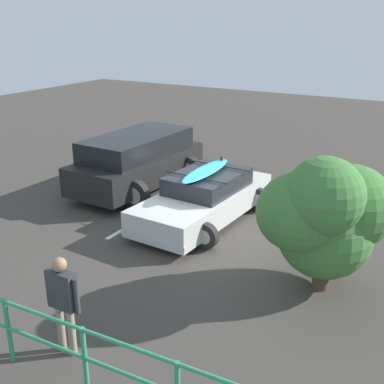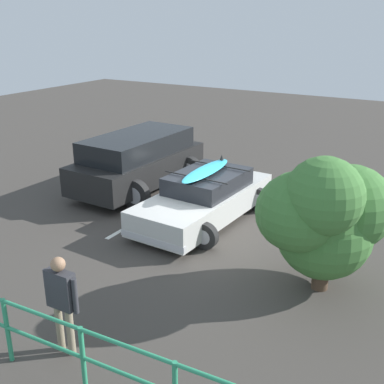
# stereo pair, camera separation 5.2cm
# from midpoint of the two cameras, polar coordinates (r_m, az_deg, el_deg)

# --- Properties ---
(ground_plane) EXTENTS (44.00, 44.00, 0.02)m
(ground_plane) POSITION_cam_midpoint_polar(r_m,az_deg,el_deg) (11.67, 2.76, -4.80)
(ground_plane) COLOR #423D38
(ground_plane) RESTS_ON ground
(parking_stripe) EXTENTS (0.12, 4.27, 0.00)m
(parking_stripe) POSITION_cam_midpoint_polar(r_m,az_deg,el_deg) (13.02, -3.94, -2.04)
(parking_stripe) COLOR silver
(parking_stripe) RESTS_ON ground
(sedan_car) EXTENTS (2.48, 4.45, 1.50)m
(sedan_car) POSITION_cam_midpoint_polar(r_m,az_deg,el_deg) (12.13, 1.66, -0.70)
(sedan_car) COLOR silver
(sedan_car) RESTS_ON ground
(suv_car) EXTENTS (2.80, 4.66, 1.67)m
(suv_car) POSITION_cam_midpoint_polar(r_m,az_deg,el_deg) (14.35, -6.26, 3.73)
(suv_car) COLOR black
(suv_car) RESTS_ON ground
(person_bystander) EXTENTS (0.64, 0.22, 1.64)m
(person_bystander) POSITION_cam_midpoint_polar(r_m,az_deg,el_deg) (7.56, -15.02, -11.90)
(person_bystander) COLOR gray
(person_bystander) RESTS_ON ground
(bush_near_left) EXTENTS (2.34, 2.38, 2.74)m
(bush_near_left) POSITION_cam_midpoint_polar(r_m,az_deg,el_deg) (9.06, 15.09, -2.65)
(bush_near_left) COLOR #4C3828
(bush_near_left) RESTS_ON ground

